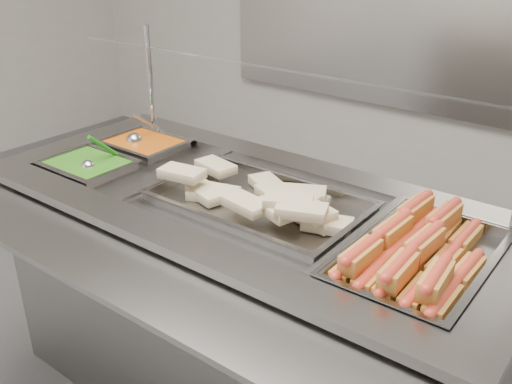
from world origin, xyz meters
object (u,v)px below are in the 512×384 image
Objects in this scene: pan_hotdogs at (420,266)px; steam_counter at (245,305)px; sneeze_guard at (284,74)px; ladle at (135,140)px; serving_spoon at (91,163)px; pan_wraps at (258,206)px.

steam_counter is at bearing -178.62° from pan_hotdogs.
sneeze_guard is 0.73m from ladle.
pan_hotdogs is 1.17m from serving_spoon.
pan_wraps is at bearing -178.62° from pan_hotdogs.
pan_wraps is 3.60× the size of ladle.
sneeze_guard is at bearing 91.38° from steam_counter.
steam_counter is at bearing 15.07° from serving_spoon.
sneeze_guard reaches higher than serving_spoon.
sneeze_guard is 0.75m from serving_spoon.
pan_wraps is at bearing 13.90° from serving_spoon.
steam_counter is 10.96× the size of serving_spoon.
steam_counter is 3.40× the size of pan_hotdogs.
ladle is at bearing 175.68° from pan_hotdogs.
pan_wraps is (-0.53, -0.01, 0.01)m from pan_hotdogs.
serving_spoon is (-0.57, -0.15, 0.43)m from steam_counter.
pan_hotdogs is 1.23m from ladle.
serving_spoon is (-0.63, -0.15, 0.03)m from pan_wraps.
steam_counter is 0.40m from pan_wraps.
pan_hotdogs is 0.81× the size of pan_wraps.
ladle is (-1.22, 0.09, 0.05)m from pan_hotdogs.
steam_counter is 0.78m from ladle.
sneeze_guard is (-0.00, 0.20, 0.76)m from steam_counter.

